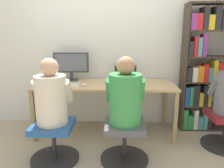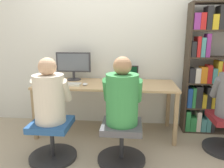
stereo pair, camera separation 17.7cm
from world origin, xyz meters
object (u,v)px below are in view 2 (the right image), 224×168
person_at_laptop (122,96)px  keyboard (66,84)px  desktop_monitor (73,65)px  bookshelf (209,72)px  office_chair_left (52,139)px  office_chair_right (122,141)px  person_at_monitor (49,95)px  laptop (127,78)px

person_at_laptop → keyboard: bearing=144.2°
desktop_monitor → bookshelf: (1.94, -0.02, -0.06)m
office_chair_left → office_chair_right: bearing=1.7°
office_chair_right → person_at_monitor: 0.95m
desktop_monitor → person_at_laptop: person_at_laptop is taller
laptop → person_at_monitor: person_at_monitor is taller
keyboard → person_at_laptop: (0.79, -0.57, 0.02)m
laptop → desktop_monitor: bearing=177.4°
desktop_monitor → bookshelf: size_ratio=0.28×
desktop_monitor → person_at_monitor: bearing=-91.3°
keyboard → bookshelf: 1.99m
keyboard → bookshelf: bearing=9.5°
office_chair_left → laptop: bearing=47.7°
office_chair_right → person_at_laptop: bearing=90.0°
laptop → office_chair_right: 1.03m
desktop_monitor → laptop: size_ratio=1.60×
laptop → keyboard: bearing=-159.4°
keyboard → person_at_laptop: person_at_laptop is taller
office_chair_left → office_chair_right: (0.79, 0.02, 0.00)m
office_chair_right → person_at_monitor: (-0.79, -0.02, 0.52)m
person_at_laptop → bookshelf: bearing=37.5°
office_chair_right → person_at_laptop: 0.53m
person_at_monitor → person_at_laptop: (0.79, 0.02, 0.01)m
desktop_monitor → person_at_laptop: size_ratio=0.71×
laptop → office_chair_left: size_ratio=0.59×
laptop → person_at_monitor: bearing=-132.5°
desktop_monitor → bookshelf: bearing=-0.5°
office_chair_right → person_at_laptop: (0.00, 0.01, 0.53)m
person_at_monitor → laptop: bearing=47.5°
desktop_monitor → office_chair_left: desktop_monitor is taller
office_chair_right → bookshelf: bearing=37.6°
keyboard → office_chair_left: keyboard is taller
laptop → office_chair_right: size_ratio=0.59×
office_chair_right → person_at_monitor: size_ratio=0.76×
keyboard → person_at_monitor: (-0.01, -0.59, 0.02)m
office_chair_left → person_at_laptop: 0.96m
desktop_monitor → bookshelf: bookshelf is taller
bookshelf → office_chair_right: bearing=-142.4°
office_chair_left → desktop_monitor: bearing=88.7°
laptop → keyboard: 0.87m
office_chair_left → person_at_monitor: size_ratio=0.76×
laptop → person_at_laptop: 0.88m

